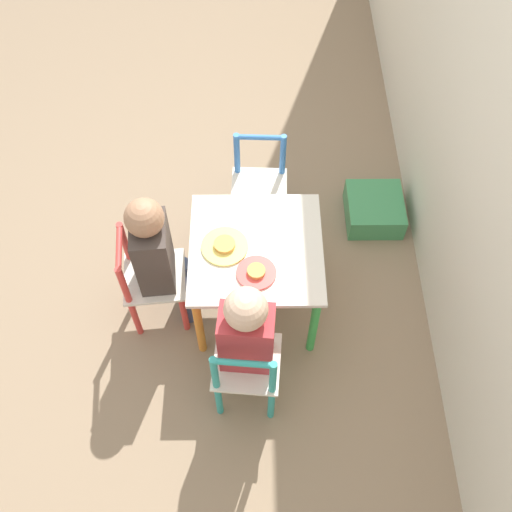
{
  "coord_description": "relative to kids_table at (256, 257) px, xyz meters",
  "views": [
    {
      "loc": [
        1.36,
        -0.01,
        2.47
      ],
      "look_at": [
        0.0,
        0.0,
        0.39
      ],
      "focal_mm": 42.0,
      "sensor_mm": 36.0,
      "label": 1
    }
  ],
  "objects": [
    {
      "name": "child_right",
      "position": [
        0.39,
        -0.04,
        0.08
      ],
      "size": [
        0.22,
        0.21,
        0.77
      ],
      "rotation": [
        0.0,
        0.0,
        -1.66
      ],
      "color": "#7A6B5B",
      "rests_on": "ground_plane"
    },
    {
      "name": "chair_blue",
      "position": [
        -0.46,
        0.02,
        -0.11
      ],
      "size": [
        0.27,
        0.27,
        0.54
      ],
      "rotation": [
        0.0,
        0.0,
        1.53
      ],
      "color": "silver",
      "rests_on": "ground_plane"
    },
    {
      "name": "chair_teal",
      "position": [
        0.45,
        -0.04,
        -0.11
      ],
      "size": [
        0.28,
        0.28,
        0.54
      ],
      "rotation": [
        0.0,
        0.0,
        -1.66
      ],
      "color": "silver",
      "rests_on": "ground_plane"
    },
    {
      "name": "child_front",
      "position": [
        0.04,
        -0.39,
        0.08
      ],
      "size": [
        0.21,
        0.22,
        0.78
      ],
      "rotation": [
        0.0,
        0.0,
        -3.05
      ],
      "color": "#4C608E",
      "rests_on": "ground_plane"
    },
    {
      "name": "ground_plane",
      "position": [
        0.0,
        0.0,
        -0.38
      ],
      "size": [
        6.0,
        6.0,
        0.0
      ],
      "primitive_type": "plane",
      "color": "#8C755B"
    },
    {
      "name": "storage_bin",
      "position": [
        -0.49,
        0.6,
        -0.32
      ],
      "size": [
        0.29,
        0.28,
        0.13
      ],
      "color": "#3D8E56",
      "rests_on": "ground_plane"
    },
    {
      "name": "plate_right",
      "position": [
        0.13,
        0.0,
        0.08
      ],
      "size": [
        0.16,
        0.16,
        0.03
      ],
      "color": "#E54C47",
      "rests_on": "kids_table"
    },
    {
      "name": "chair_red",
      "position": [
        0.04,
        -0.45,
        -0.11
      ],
      "size": [
        0.28,
        0.28,
        0.54
      ],
      "rotation": [
        0.0,
        0.0,
        -3.05
      ],
      "color": "silver",
      "rests_on": "ground_plane"
    },
    {
      "name": "kids_table",
      "position": [
        0.0,
        0.0,
        0.0
      ],
      "size": [
        0.54,
        0.54,
        0.45
      ],
      "color": "silver",
      "rests_on": "ground_plane"
    },
    {
      "name": "plate_front",
      "position": [
        -0.0,
        -0.13,
        0.08
      ],
      "size": [
        0.19,
        0.19,
        0.03
      ],
      "color": "#EADB66",
      "rests_on": "kids_table"
    }
  ]
}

